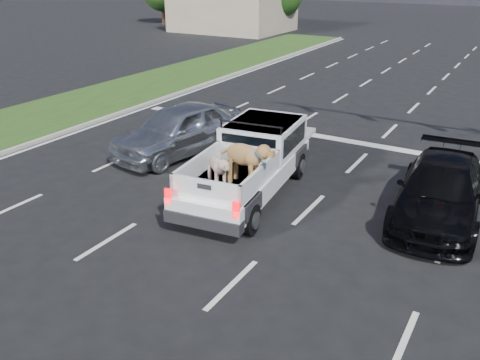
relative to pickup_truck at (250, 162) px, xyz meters
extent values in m
plane|color=black|center=(0.14, -4.09, -0.99)|extent=(160.00, 160.00, 0.00)
cube|color=silver|center=(-5.11, 1.91, -0.98)|extent=(0.12, 60.00, 0.01)
cube|color=silver|center=(-1.61, 1.91, -0.98)|extent=(0.12, 60.00, 0.01)
cube|color=silver|center=(1.89, 1.91, -0.98)|extent=(0.12, 60.00, 0.01)
cube|color=silver|center=(5.39, 1.91, -0.98)|extent=(0.12, 60.00, 0.01)
cube|color=silver|center=(-8.66, 1.91, -0.98)|extent=(0.15, 60.00, 0.01)
cube|color=silver|center=(0.14, 5.91, -0.98)|extent=(17.00, 0.45, 0.01)
cube|color=#224816|center=(-11.36, 1.91, -0.94)|extent=(5.00, 60.00, 0.10)
cube|color=#A8A09A|center=(-8.91, 1.91, -0.92)|extent=(0.15, 60.00, 0.14)
cube|color=tan|center=(-19.86, 31.91, 1.21)|extent=(10.00, 8.00, 4.40)
cylinder|color=#332114|center=(-29.86, 33.91, 0.09)|extent=(0.44, 0.44, 2.16)
cylinder|color=#332114|center=(-23.86, 33.91, 0.09)|extent=(0.44, 0.44, 2.16)
cylinder|color=#332114|center=(-15.86, 33.91, 0.09)|extent=(0.44, 0.44, 2.16)
cylinder|color=black|center=(-0.65, -2.27, -0.59)|extent=(0.39, 0.82, 0.79)
cylinder|color=black|center=(1.15, -2.05, -0.59)|extent=(0.39, 0.82, 0.79)
cylinder|color=black|center=(-1.13, 1.56, -0.59)|extent=(0.39, 0.82, 0.79)
cylinder|color=black|center=(0.67, 1.78, -0.59)|extent=(0.39, 0.82, 0.79)
cube|color=white|center=(0.00, -0.19, -0.30)|extent=(2.64, 5.72, 0.54)
cube|color=white|center=(-0.16, 1.10, 0.42)|extent=(2.20, 2.61, 0.90)
cube|color=black|center=(-0.01, -0.07, 0.45)|extent=(1.61, 0.23, 0.65)
cylinder|color=black|center=(-0.03, 0.07, 1.07)|extent=(1.87, 0.28, 0.05)
cube|color=black|center=(0.15, -1.41, -0.06)|extent=(2.17, 2.86, 0.06)
cube|color=white|center=(-0.73, -1.52, 0.24)|extent=(0.41, 2.65, 0.54)
cube|color=white|center=(1.03, -1.30, 0.24)|extent=(0.41, 2.65, 0.54)
cube|color=white|center=(0.31, -2.68, 0.24)|extent=(1.85, 0.31, 0.54)
cube|color=#ED050D|center=(-0.54, -3.01, 0.00)|extent=(0.17, 0.08, 0.42)
cube|color=#ED050D|center=(1.22, -2.79, 0.00)|extent=(0.17, 0.08, 0.42)
cube|color=black|center=(0.33, -2.83, -0.49)|extent=(2.02, 0.56, 0.31)
imported|color=#B9BBC0|center=(-3.77, 1.72, -0.13)|extent=(2.96, 5.34, 1.72)
imported|color=black|center=(4.91, 1.22, -0.26)|extent=(2.42, 5.18, 1.46)
camera|label=1|loc=(6.47, -11.57, 5.15)|focal=38.00mm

